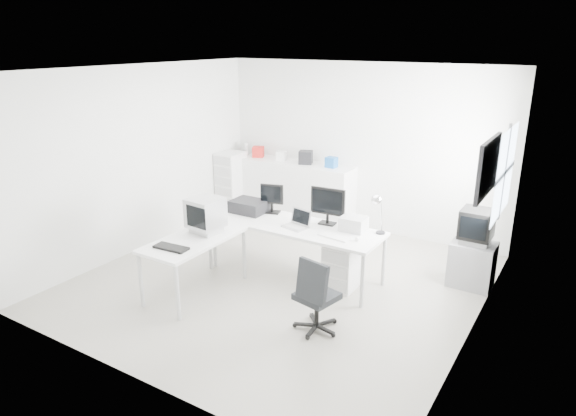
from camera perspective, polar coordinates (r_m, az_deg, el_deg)
The scene contains 30 objects.
floor at distance 7.06m, azimuth -0.86°, elevation -8.16°, with size 5.00×5.00×0.01m, color beige.
ceiling at distance 6.33m, azimuth -0.99°, elevation 15.15°, with size 5.00×5.00×0.01m, color white.
back_wall at distance 8.71m, azimuth 8.02°, elevation 6.59°, with size 5.00×0.02×2.80m, color silver.
left_wall at distance 8.14m, azimuth -15.99°, elevation 5.23°, with size 0.02×5.00×2.80m, color silver.
right_wall at distance 5.68m, azimuth 20.88°, elevation -0.92°, with size 0.02×5.00×2.80m, color silver.
window at distance 6.77m, azimuth 22.97°, elevation 3.61°, with size 0.02×1.20×1.10m, color white, non-canonical shape.
wall_picture at distance 5.64m, azimuth 21.36°, elevation 4.22°, with size 0.04×0.90×0.60m, color black, non-canonical shape.
main_desk at distance 7.09m, azimuth 0.86°, elevation -4.71°, with size 2.40×0.80×0.75m, color white, non-canonical shape.
side_desk at distance 6.75m, azimuth -10.26°, elevation -6.27°, with size 0.70×1.40×0.75m, color white, non-canonical shape.
drawer_pedestal at distance 6.86m, azimuth 6.13°, elevation -6.33°, with size 0.40×0.50×0.60m, color white.
inkjet_printer at distance 7.44m, azimuth -4.35°, elevation 0.19°, with size 0.49×0.38×0.18m, color black.
lcd_monitor_small at distance 7.36m, azimuth -1.80°, elevation 1.02°, with size 0.33×0.19×0.42m, color black, non-canonical shape.
lcd_monitor_large at distance 6.92m, azimuth 4.44°, elevation 0.18°, with size 0.48×0.19×0.50m, color black, non-canonical shape.
laptop at distance 6.81m, azimuth 0.81°, elevation -1.24°, with size 0.36×0.37×0.24m, color #B7B7BA, non-canonical shape.
white_keyboard at distance 6.54m, azimuth 5.10°, elevation -3.22°, with size 0.42×0.13×0.02m, color white.
white_mouse at distance 6.45m, azimuth 7.69°, elevation -3.41°, with size 0.06×0.06×0.06m, color white.
laser_printer at distance 6.78m, azimuth 7.29°, elevation -1.73°, with size 0.32×0.28×0.18m, color #B1B1B1.
desk_lamp at distance 6.68m, azimuth 10.34°, elevation -1.03°, with size 0.15×0.15×0.44m, color silver, non-canonical shape.
crt_monitor at distance 6.70m, azimuth -9.14°, elevation -0.92°, with size 0.38×0.38×0.44m, color #B7B7BA, non-canonical shape.
black_keyboard at distance 6.33m, azimuth -12.86°, elevation -4.31°, with size 0.43×0.17×0.03m, color black.
office_chair at distance 5.80m, azimuth 3.24°, elevation -9.37°, with size 0.53×0.53×0.92m, color #212326, non-canonical shape.
tv_cabinet at distance 7.27m, azimuth 19.75°, elevation -5.90°, with size 0.55×0.45×0.60m, color gray.
crt_tv at distance 7.08m, azimuth 20.21°, elevation -2.00°, with size 0.50×0.48×0.45m, color black, non-canonical shape.
sideboard at distance 9.18m, azimuth 0.85°, elevation 1.84°, with size 2.15×0.54×1.07m, color white.
clutter_box_a at distance 9.45m, azimuth -3.33°, elevation 6.25°, with size 0.19×0.17×0.19m, color red.
clutter_box_b at distance 9.18m, azimuth -0.75°, elevation 5.81°, with size 0.16×0.14×0.16m, color white.
clutter_box_c at distance 8.92m, azimuth 1.97°, elevation 5.64°, with size 0.22×0.20×0.22m, color black.
clutter_box_d at distance 8.70m, azimuth 4.84°, elevation 5.09°, with size 0.18×0.15×0.18m, color #1759A6.
clutter_bottle at distance 9.65m, azimuth -4.67°, elevation 6.56°, with size 0.07×0.07×0.22m, color white.
filing_cabinet at distance 9.55m, azimuth -6.30°, elevation 2.69°, with size 0.41×0.49×1.17m, color white.
Camera 1 is at (3.40, -5.32, 3.17)m, focal length 32.00 mm.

